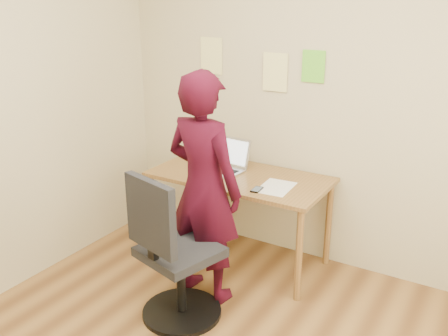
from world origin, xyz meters
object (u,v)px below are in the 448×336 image
Objects in this scene: office_chair at (172,260)px; person at (204,188)px; desk at (239,185)px; laptop at (225,163)px; phone at (257,189)px.

person reaches higher than office_chair.
person is at bearing -87.31° from desk.
laptop is 0.64m from person.
phone is at bearing -25.69° from laptop.
laptop is 0.23× the size of person.
phone is 0.08× the size of person.
person is at bearing -130.11° from phone.
laptop is at bearing 115.93° from office_chair.
office_chair is at bearing -73.24° from laptop.
laptop is at bearing 143.26° from phone.
phone is at bearing -118.54° from person.
desk is 0.23m from laptop.
person reaches higher than phone.
person is at bearing -66.39° from laptop.
laptop is 0.35× the size of office_chair.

